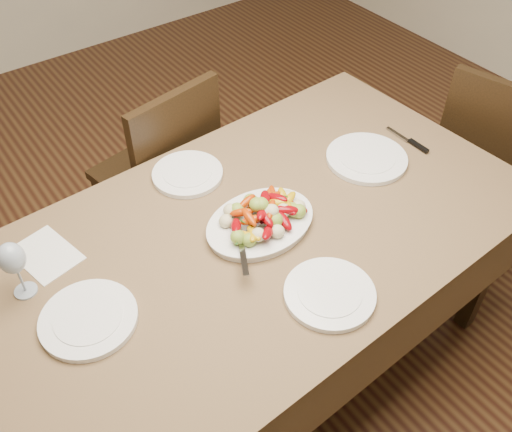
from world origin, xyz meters
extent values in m
plane|color=#3C2212|center=(0.00, 0.00, 0.00)|extent=(6.00, 6.00, 0.00)
cube|color=brown|center=(-0.19, 0.12, 0.38)|extent=(1.89, 1.12, 0.76)
ellipsoid|color=white|center=(-0.17, 0.12, 0.77)|extent=(0.37, 0.28, 0.02)
cylinder|color=white|center=(-0.77, 0.10, 0.77)|extent=(0.27, 0.27, 0.02)
cylinder|color=white|center=(0.34, 0.16, 0.77)|extent=(0.29, 0.29, 0.02)
cylinder|color=white|center=(-0.23, 0.47, 0.77)|extent=(0.25, 0.25, 0.02)
cylinder|color=white|center=(-0.18, -0.22, 0.77)|extent=(0.26, 0.26, 0.02)
cube|color=silver|center=(-0.77, 0.41, 0.76)|extent=(0.19, 0.24, 0.00)
camera|label=1|loc=(-0.94, -0.91, 2.05)|focal=40.00mm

